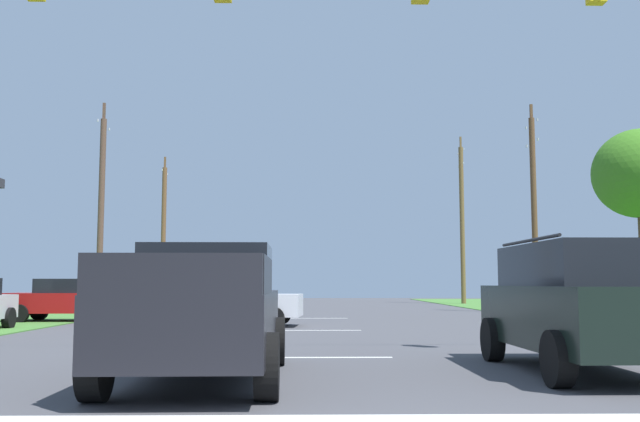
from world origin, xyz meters
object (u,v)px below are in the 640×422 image
(distant_car_crossing_white, at_px, (234,301))
(overhead_signal_span, at_px, (316,99))
(suv_black, at_px, (582,303))
(tree_roadside_right, at_px, (640,174))
(utility_pole_near_left, at_px, (462,221))
(utility_pole_far_right, at_px, (534,207))
(pickup_truck, at_px, (204,311))
(utility_pole_distant_right, at_px, (101,211))
(utility_pole_distant_left, at_px, (163,233))
(distant_car_far_parked, at_px, (70,299))

(distant_car_crossing_white, bearing_deg, overhead_signal_span, -76.40)
(suv_black, height_order, tree_roadside_right, tree_roadside_right)
(utility_pole_near_left, bearing_deg, utility_pole_far_right, -88.84)
(pickup_truck, relative_size, utility_pole_distant_right, 0.56)
(suv_black, bearing_deg, utility_pole_distant_left, 111.23)
(utility_pole_far_right, height_order, utility_pole_distant_left, utility_pole_far_right)
(distant_car_crossing_white, relative_size, utility_pole_near_left, 0.40)
(pickup_truck, height_order, suv_black, suv_black)
(utility_pole_distant_right, height_order, utility_pole_distant_left, utility_pole_distant_right)
(tree_roadside_right, bearing_deg, utility_pole_distant_left, 138.21)
(pickup_truck, distance_m, distant_car_far_parked, 16.90)
(pickup_truck, bearing_deg, suv_black, 6.49)
(utility_pole_near_left, bearing_deg, utility_pole_distant_right, -144.06)
(utility_pole_near_left, distance_m, utility_pole_distant_left, 19.51)
(suv_black, relative_size, distant_car_far_parked, 1.12)
(utility_pole_distant_left, bearing_deg, suv_black, -68.77)
(distant_car_crossing_white, distance_m, tree_roadside_right, 15.94)
(suv_black, relative_size, utility_pole_distant_left, 0.51)
(utility_pole_distant_left, bearing_deg, distant_car_crossing_white, -73.22)
(overhead_signal_span, distance_m, pickup_truck, 4.72)
(overhead_signal_span, distance_m, utility_pole_far_right, 22.51)
(pickup_truck, bearing_deg, utility_pole_distant_left, 102.29)
(distant_car_crossing_white, height_order, utility_pole_distant_right, utility_pole_distant_right)
(suv_black, relative_size, utility_pole_far_right, 0.49)
(distant_car_far_parked, bearing_deg, utility_pole_distant_right, 97.85)
(distant_car_crossing_white, xyz_separation_m, utility_pole_near_left, (12.60, 23.73, 4.67))
(pickup_truck, relative_size, utility_pole_near_left, 0.49)
(distant_car_far_parked, relative_size, utility_pole_distant_left, 0.45)
(overhead_signal_span, relative_size, utility_pole_distant_right, 1.93)
(distant_car_crossing_white, bearing_deg, pickup_truck, -86.18)
(tree_roadside_right, bearing_deg, utility_pole_near_left, 96.38)
(utility_pole_distant_right, bearing_deg, utility_pole_distant_left, 89.16)
(utility_pole_distant_right, distance_m, utility_pole_distant_left, 13.27)
(tree_roadside_right, bearing_deg, utility_pole_distant_right, 164.30)
(distant_car_far_parked, distance_m, tree_roadside_right, 21.53)
(utility_pole_near_left, height_order, utility_pole_distant_right, utility_pole_near_left)
(utility_pole_near_left, relative_size, utility_pole_distant_left, 1.17)
(distant_car_crossing_white, relative_size, tree_roadside_right, 0.62)
(distant_car_far_parked, bearing_deg, distant_car_crossing_white, -24.49)
(utility_pole_far_right, bearing_deg, distant_car_crossing_white, -143.05)
(suv_black, height_order, utility_pole_far_right, utility_pole_far_right)
(distant_car_crossing_white, xyz_separation_m, utility_pole_far_right, (12.89, 9.69, 4.08))
(utility_pole_near_left, distance_m, tree_roadside_right, 20.55)
(overhead_signal_span, height_order, pickup_truck, overhead_signal_span)
(utility_pole_distant_right, bearing_deg, utility_pole_far_right, 0.62)
(overhead_signal_span, relative_size, utility_pole_near_left, 1.68)
(distant_car_crossing_white, distance_m, utility_pole_distant_right, 12.43)
(utility_pole_distant_right, bearing_deg, suv_black, -57.46)
(overhead_signal_span, bearing_deg, utility_pole_far_right, 62.48)
(suv_black, relative_size, utility_pole_near_left, 0.43)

